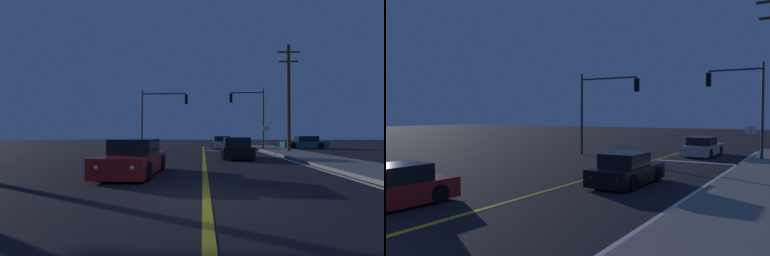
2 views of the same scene
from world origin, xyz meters
TOP-DOWN VIEW (x-y plane):
  - sidewalk_right at (6.82, 11.41)m, footprint 3.20×41.07m
  - lane_line_center at (0.00, 11.41)m, footprint 0.20×38.79m
  - lane_line_edge_right at (4.97, 11.41)m, footprint 0.16×38.79m
  - stop_bar at (2.61, 21.32)m, footprint 5.22×0.50m
  - car_lead_oncoming_silver at (1.98, 25.56)m, footprint 2.07×4.74m
  - car_far_approaching_black at (2.03, 12.15)m, footprint 1.95×4.29m
  - car_parked_curb_red at (-2.70, 4.40)m, footprint 1.99×4.60m
  - traffic_signal_near_right at (4.85, 23.62)m, footprint 3.47×0.28m
  - traffic_signal_far_left at (-4.38, 22.22)m, footprint 4.57×0.28m
  - street_sign_corner at (5.72, 20.82)m, footprint 0.56×0.06m

SIDE VIEW (x-z plane):
  - lane_line_center at x=0.00m, z-range 0.00..0.01m
  - lane_line_edge_right at x=4.97m, z-range 0.00..0.01m
  - stop_bar at x=2.61m, z-range 0.00..0.01m
  - sidewalk_right at x=6.82m, z-range 0.00..0.15m
  - car_far_approaching_black at x=2.03m, z-range -0.09..1.25m
  - car_parked_curb_red at x=-2.70m, z-range -0.09..1.25m
  - car_lead_oncoming_silver at x=1.98m, z-range -0.09..1.25m
  - street_sign_corner at x=5.72m, z-range 0.40..2.70m
  - traffic_signal_far_left at x=-4.38m, z-range 1.02..6.91m
  - traffic_signal_near_right at x=4.85m, z-range 0.98..7.14m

